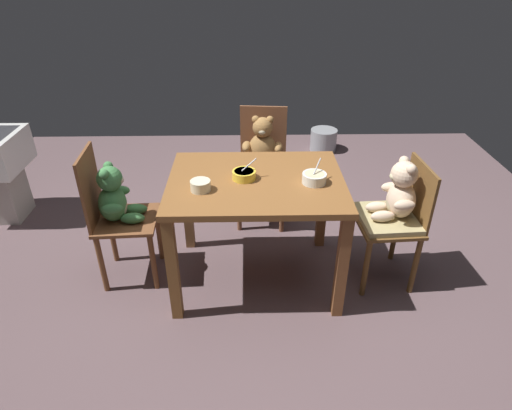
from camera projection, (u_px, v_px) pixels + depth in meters
ground_plane at (256, 278)px, 3.03m from camera, size 5.20×5.20×0.04m
dining_table at (256, 196)px, 2.69m from camera, size 1.07×0.82×0.75m
teddy_chair_near_left at (115, 204)px, 2.75m from camera, size 0.41×0.40×0.92m
teddy_chair_near_right at (396, 205)px, 2.74m from camera, size 0.40×0.44×0.87m
teddy_chair_far_center at (262, 155)px, 3.38m from camera, size 0.43×0.40×0.91m
porridge_bowl_white_near_right at (314, 178)px, 2.58m from camera, size 0.14×0.15×0.13m
porridge_bowl_yellow_center at (244, 175)px, 2.63m from camera, size 0.15×0.14×0.12m
porridge_bowl_cream_near_left at (201, 185)px, 2.50m from camera, size 0.12×0.12×0.06m
metal_pail at (323, 140)px, 4.82m from camera, size 0.29×0.29×0.23m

